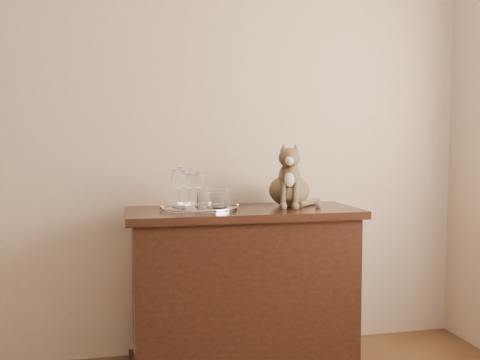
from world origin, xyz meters
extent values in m
cube|color=tan|center=(0.00, 2.25, 1.35)|extent=(4.00, 0.10, 2.70)
cylinder|color=white|center=(0.38, 1.96, 0.85)|extent=(0.40, 0.40, 0.01)
cylinder|color=white|center=(0.46, 1.87, 0.90)|extent=(0.08, 0.08, 0.09)
cylinder|color=white|center=(0.38, 1.86, 0.90)|extent=(0.08, 0.08, 0.09)
cylinder|color=white|center=(0.48, 1.96, 0.91)|extent=(0.09, 0.09, 0.10)
camera|label=1|loc=(-0.01, -0.74, 1.19)|focal=40.00mm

